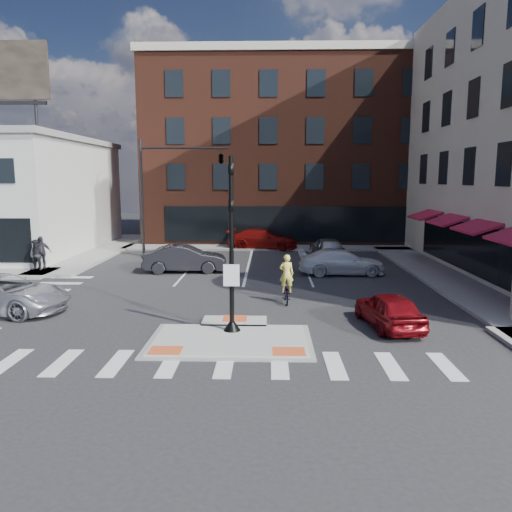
{
  "coord_description": "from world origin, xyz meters",
  "views": [
    {
      "loc": [
        1.28,
        -16.36,
        5.36
      ],
      "look_at": [
        0.71,
        5.22,
        2.0
      ],
      "focal_mm": 35.0,
      "sensor_mm": 36.0,
      "label": 1
    }
  ],
  "objects_px": {
    "silver_suv": "(1,294)",
    "bg_car_red": "(263,239)",
    "white_pickup": "(342,262)",
    "cyclist": "(286,287)",
    "pedestrian_a": "(37,255)",
    "red_sedan": "(389,310)",
    "bg_car_dark": "(185,259)",
    "bg_car_silver": "(327,248)",
    "pedestrian_b": "(41,252)"
  },
  "relations": [
    {
      "from": "white_pickup",
      "to": "pedestrian_b",
      "type": "distance_m",
      "value": 17.41
    },
    {
      "from": "bg_car_silver",
      "to": "silver_suv",
      "type": "bearing_deg",
      "value": 35.73
    },
    {
      "from": "red_sedan",
      "to": "bg_car_dark",
      "type": "xyz_separation_m",
      "value": [
        -9.21,
        10.59,
        0.13
      ]
    },
    {
      "from": "silver_suv",
      "to": "pedestrian_b",
      "type": "relative_size",
      "value": 2.88
    },
    {
      "from": "cyclist",
      "to": "pedestrian_a",
      "type": "distance_m",
      "value": 15.51
    },
    {
      "from": "bg_car_red",
      "to": "cyclist",
      "type": "bearing_deg",
      "value": -168.47
    },
    {
      "from": "white_pickup",
      "to": "pedestrian_a",
      "type": "bearing_deg",
      "value": 87.73
    },
    {
      "from": "pedestrian_a",
      "to": "pedestrian_b",
      "type": "distance_m",
      "value": 0.56
    },
    {
      "from": "bg_car_dark",
      "to": "cyclist",
      "type": "distance_m",
      "value": 9.01
    },
    {
      "from": "white_pickup",
      "to": "bg_car_silver",
      "type": "bearing_deg",
      "value": 0.03
    },
    {
      "from": "pedestrian_a",
      "to": "silver_suv",
      "type": "bearing_deg",
      "value": -66.3
    },
    {
      "from": "pedestrian_b",
      "to": "pedestrian_a",
      "type": "bearing_deg",
      "value": -111.05
    },
    {
      "from": "bg_car_red",
      "to": "bg_car_dark",
      "type": "bearing_deg",
      "value": 162.75
    },
    {
      "from": "bg_car_dark",
      "to": "pedestrian_a",
      "type": "relative_size",
      "value": 2.69
    },
    {
      "from": "white_pickup",
      "to": "bg_car_red",
      "type": "relative_size",
      "value": 0.91
    },
    {
      "from": "bg_car_silver",
      "to": "pedestrian_b",
      "type": "distance_m",
      "value": 17.85
    },
    {
      "from": "white_pickup",
      "to": "red_sedan",
      "type": "bearing_deg",
      "value": 179.04
    },
    {
      "from": "bg_car_red",
      "to": "cyclist",
      "type": "height_order",
      "value": "cyclist"
    },
    {
      "from": "pedestrian_b",
      "to": "bg_car_silver",
      "type": "bearing_deg",
      "value": -5.14
    },
    {
      "from": "white_pickup",
      "to": "cyclist",
      "type": "height_order",
      "value": "cyclist"
    },
    {
      "from": "silver_suv",
      "to": "red_sedan",
      "type": "xyz_separation_m",
      "value": [
        15.14,
        -1.64,
        -0.11
      ]
    },
    {
      "from": "red_sedan",
      "to": "pedestrian_b",
      "type": "distance_m",
      "value": 20.62
    },
    {
      "from": "silver_suv",
      "to": "red_sedan",
      "type": "height_order",
      "value": "silver_suv"
    },
    {
      "from": "red_sedan",
      "to": "cyclist",
      "type": "distance_m",
      "value": 5.05
    },
    {
      "from": "white_pickup",
      "to": "bg_car_dark",
      "type": "distance_m",
      "value": 8.98
    },
    {
      "from": "bg_car_dark",
      "to": "bg_car_silver",
      "type": "relative_size",
      "value": 1.09
    },
    {
      "from": "bg_car_dark",
      "to": "silver_suv",
      "type": "bearing_deg",
      "value": 141.92
    },
    {
      "from": "cyclist",
      "to": "bg_car_red",
      "type": "bearing_deg",
      "value": -86.06
    },
    {
      "from": "pedestrian_a",
      "to": "pedestrian_b",
      "type": "xyz_separation_m",
      "value": [
        0.0,
        0.56,
        0.07
      ]
    },
    {
      "from": "red_sedan",
      "to": "bg_car_dark",
      "type": "relative_size",
      "value": 0.81
    },
    {
      "from": "bg_car_dark",
      "to": "pedestrian_b",
      "type": "distance_m",
      "value": 8.43
    },
    {
      "from": "bg_car_red",
      "to": "cyclist",
      "type": "distance_m",
      "value": 16.68
    },
    {
      "from": "bg_car_dark",
      "to": "pedestrian_a",
      "type": "xyz_separation_m",
      "value": [
        -8.43,
        -0.48,
        0.25
      ]
    },
    {
      "from": "silver_suv",
      "to": "red_sedan",
      "type": "relative_size",
      "value": 1.43
    },
    {
      "from": "bg_car_red",
      "to": "silver_suv",
      "type": "bearing_deg",
      "value": 158.2
    },
    {
      "from": "white_pickup",
      "to": "bg_car_silver",
      "type": "distance_m",
      "value": 5.43
    },
    {
      "from": "pedestrian_a",
      "to": "white_pickup",
      "type": "bearing_deg",
      "value": 7.34
    },
    {
      "from": "white_pickup",
      "to": "bg_car_silver",
      "type": "xyz_separation_m",
      "value": [
        -0.23,
        5.43,
        0.04
      ]
    },
    {
      "from": "red_sedan",
      "to": "white_pickup",
      "type": "xyz_separation_m",
      "value": [
        -0.25,
        10.14,
        0.04
      ]
    },
    {
      "from": "white_pickup",
      "to": "cyclist",
      "type": "distance_m",
      "value": 7.4
    },
    {
      "from": "bg_car_dark",
      "to": "cyclist",
      "type": "bearing_deg",
      "value": -146.04
    },
    {
      "from": "bg_car_red",
      "to": "pedestrian_a",
      "type": "xyz_separation_m",
      "value": [
        -12.79,
        -10.06,
        0.27
      ]
    },
    {
      "from": "silver_suv",
      "to": "cyclist",
      "type": "distance_m",
      "value": 11.7
    },
    {
      "from": "silver_suv",
      "to": "cyclist",
      "type": "bearing_deg",
      "value": -71.1
    },
    {
      "from": "white_pickup",
      "to": "pedestrian_a",
      "type": "relative_size",
      "value": 2.72
    },
    {
      "from": "silver_suv",
      "to": "bg_car_red",
      "type": "bearing_deg",
      "value": -19.48
    },
    {
      "from": "bg_car_dark",
      "to": "bg_car_silver",
      "type": "distance_m",
      "value": 10.06
    },
    {
      "from": "pedestrian_a",
      "to": "cyclist",
      "type": "bearing_deg",
      "value": -17.84
    },
    {
      "from": "red_sedan",
      "to": "bg_car_red",
      "type": "height_order",
      "value": "bg_car_red"
    },
    {
      "from": "white_pickup",
      "to": "bg_car_dark",
      "type": "height_order",
      "value": "bg_car_dark"
    }
  ]
}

